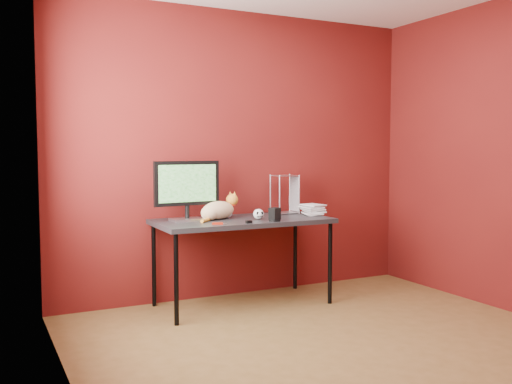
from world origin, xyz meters
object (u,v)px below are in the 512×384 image
cat (219,210)px  book_stack (305,156)px  speaker (275,215)px  desk (243,225)px  monitor (187,187)px  skull_mug (259,214)px

cat → book_stack: (0.83, -0.05, 0.45)m
book_stack → speaker: bearing=-148.5°
desk → monitor: bearing=169.5°
monitor → book_stack: (1.10, -0.07, 0.25)m
book_stack → desk: bearing=-178.4°
book_stack → monitor: bearing=176.4°
monitor → cat: size_ratio=1.33×
desk → skull_mug: skull_mug is taller
cat → monitor: bearing=154.2°
monitor → book_stack: 1.13m
desk → cat: size_ratio=3.45×
skull_mug → book_stack: (0.53, 0.12, 0.49)m
monitor → skull_mug: (0.57, -0.19, -0.23)m
desk → book_stack: book_stack is taller
speaker → book_stack: 0.72m
speaker → book_stack: bearing=9.6°
speaker → book_stack: size_ratio=0.10×
speaker → book_stack: (0.46, 0.28, 0.48)m
speaker → book_stack: book_stack is taller
skull_mug → speaker: bearing=-57.0°
skull_mug → book_stack: book_stack is taller
desk → book_stack: (0.63, 0.02, 0.58)m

